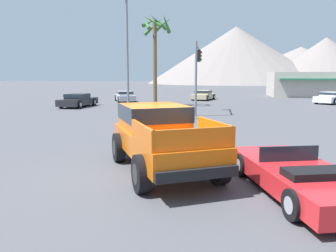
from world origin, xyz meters
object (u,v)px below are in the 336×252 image
parked_car_dark (78,100)px  palm_tree_tall (156,38)px  street_lamp_post (127,46)px  parked_car_tan (203,95)px  red_convertible_car (299,176)px  parked_car_white (331,98)px  orange_pickup_truck (159,133)px  traffic_light_main (198,64)px  parked_car_silver (125,96)px

parked_car_dark → palm_tree_tall: palm_tree_tall is taller
palm_tree_tall → street_lamp_post: bearing=-89.5°
parked_car_tan → parked_car_dark: size_ratio=0.98×
red_convertible_car → street_lamp_post: street_lamp_post is taller
parked_car_dark → street_lamp_post: bearing=-45.6°
street_lamp_post → parked_car_white: bearing=41.8°
orange_pickup_truck → street_lamp_post: street_lamp_post is taller
orange_pickup_truck → street_lamp_post: 11.34m
parked_car_white → palm_tree_tall: size_ratio=0.53×
orange_pickup_truck → traffic_light_main: 14.88m
parked_car_silver → palm_tree_tall: 8.31m
traffic_light_main → palm_tree_tall: size_ratio=0.62×
orange_pickup_truck → parked_car_white: (12.92, 25.05, -0.46)m
parked_car_tan → street_lamp_post: bearing=-87.7°
parked_car_silver → street_lamp_post: street_lamp_post is taller
parked_car_white → street_lamp_post: street_lamp_post is taller
street_lamp_post → orange_pickup_truck: bearing=-70.0°
orange_pickup_truck → parked_car_tan: bearing=62.9°
parked_car_tan → parked_car_white: 13.20m
red_convertible_car → parked_car_silver: parked_car_silver is taller
red_convertible_car → parked_car_dark: size_ratio=1.06×
orange_pickup_truck → parked_car_dark: bearing=93.2°
street_lamp_post → traffic_light_main: bearing=48.6°
traffic_light_main → palm_tree_tall: 7.15m
palm_tree_tall → red_convertible_car: bearing=-71.2°
parked_car_dark → parked_car_white: bearing=20.5°
red_convertible_car → parked_car_tan: parked_car_tan is taller
parked_car_tan → street_lamp_post: 19.15m
red_convertible_car → orange_pickup_truck: bearing=140.4°
traffic_light_main → street_lamp_post: street_lamp_post is taller
parked_car_white → orange_pickup_truck: bearing=-75.5°
parked_car_white → parked_car_silver: bearing=-137.2°
street_lamp_post → palm_tree_tall: palm_tree_tall is taller
parked_car_dark → traffic_light_main: (10.75, -3.53, 2.94)m
parked_car_white → palm_tree_tall: (-16.70, -5.03, 5.41)m
red_convertible_car → street_lamp_post: (-7.28, 11.76, 4.07)m
parked_car_tan → street_lamp_post: (-3.88, -18.34, 3.91)m
parked_car_silver → street_lamp_post: (4.32, -14.51, 3.90)m
traffic_light_main → parked_car_dark: bearing=71.8°
orange_pickup_truck → parked_car_white: orange_pickup_truck is taller
traffic_light_main → red_convertible_car: bearing=-168.5°
red_convertible_car → parked_car_silver: 28.72m
red_convertible_car → parked_car_silver: (-11.60, 26.28, 0.17)m
parked_car_silver → parked_car_dark: size_ratio=1.03×
parked_car_tan → parked_car_white: (12.74, -3.45, 0.04)m
parked_car_white → traffic_light_main: (-12.66, -10.39, 2.94)m
parked_car_white → street_lamp_post: (-16.62, -14.89, 3.88)m
parked_car_silver → traffic_light_main: size_ratio=0.95×
red_convertible_car → palm_tree_tall: size_ratio=0.61×
orange_pickup_truck → traffic_light_main: bearing=62.2°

